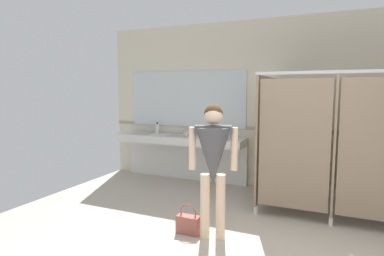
# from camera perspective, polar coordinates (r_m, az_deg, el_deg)

# --- Properties ---
(wall_back) EXTENTS (7.47, 0.12, 2.95)m
(wall_back) POSITION_cam_1_polar(r_m,az_deg,el_deg) (5.80, 18.80, 3.81)
(wall_back) COLOR beige
(wall_back) RESTS_ON ground_plane
(wall_back_tile_band) EXTENTS (7.47, 0.01, 0.06)m
(wall_back_tile_band) POSITION_cam_1_polar(r_m,az_deg,el_deg) (5.77, 18.58, -0.44)
(wall_back_tile_band) COLOR #9E937F
(wall_back_tile_band) RESTS_ON wall_back
(vanity_counter) EXTENTS (2.48, 0.55, 0.99)m
(vanity_counter) POSITION_cam_1_polar(r_m,az_deg,el_deg) (6.21, -1.80, -3.43)
(vanity_counter) COLOR silver
(vanity_counter) RESTS_ON ground_plane
(mirror_panel) EXTENTS (2.38, 0.02, 1.07)m
(mirror_panel) POSITION_cam_1_polar(r_m,az_deg,el_deg) (6.30, -1.05, 5.13)
(mirror_panel) COLOR silver
(mirror_panel) RESTS_ON wall_back
(bathroom_stalls) EXTENTS (2.98, 1.41, 1.97)m
(bathroom_stalls) POSITION_cam_1_polar(r_m,az_deg,el_deg) (4.86, 29.52, -2.45)
(bathroom_stalls) COLOR #84705B
(bathroom_stalls) RESTS_ON ground_plane
(person_standing) EXTENTS (0.53, 0.51, 1.57)m
(person_standing) POSITION_cam_1_polar(r_m,az_deg,el_deg) (3.72, 3.72, -4.92)
(person_standing) COLOR beige
(person_standing) RESTS_ON ground_plane
(handbag) EXTENTS (0.28, 0.13, 0.37)m
(handbag) POSITION_cam_1_polar(r_m,az_deg,el_deg) (4.09, -0.67, -16.44)
(handbag) COLOR #934C42
(handbag) RESTS_ON ground_plane
(soap_dispenser) EXTENTS (0.07, 0.07, 0.22)m
(soap_dispenser) POSITION_cam_1_polar(r_m,az_deg,el_deg) (6.50, -6.10, -0.07)
(soap_dispenser) COLOR white
(soap_dispenser) RESTS_ON vanity_counter
(paper_cup) EXTENTS (0.07, 0.07, 0.08)m
(paper_cup) POSITION_cam_1_polar(r_m,az_deg,el_deg) (5.99, -0.97, -1.13)
(paper_cup) COLOR beige
(paper_cup) RESTS_ON vanity_counter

